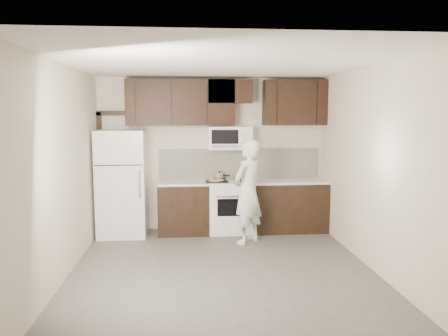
{
  "coord_description": "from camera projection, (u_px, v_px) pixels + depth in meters",
  "views": [
    {
      "loc": [
        -0.46,
        -5.54,
        2.08
      ],
      "look_at": [
        0.1,
        0.9,
        1.27
      ],
      "focal_mm": 35.0,
      "sensor_mm": 36.0,
      "label": 1
    }
  ],
  "objects": [
    {
      "name": "floor",
      "position": [
        222.0,
        271.0,
        5.78
      ],
      "size": [
        4.5,
        4.5,
        0.0
      ],
      "primitive_type": "plane",
      "color": "#4E4C49",
      "rests_on": "ground"
    },
    {
      "name": "back_wall",
      "position": [
        212.0,
        154.0,
        7.83
      ],
      "size": [
        4.0,
        0.0,
        4.0
      ],
      "primitive_type": "plane",
      "rotation": [
        1.57,
        0.0,
        0.0
      ],
      "color": "beige",
      "rests_on": "ground"
    },
    {
      "name": "ceiling",
      "position": [
        222.0,
        63.0,
        5.44
      ],
      "size": [
        4.5,
        4.5,
        0.0
      ],
      "primitive_type": "plane",
      "rotation": [
        3.14,
        0.0,
        0.0
      ],
      "color": "white",
      "rests_on": "back_wall"
    },
    {
      "name": "counter_run",
      "position": [
        247.0,
        206.0,
        7.69
      ],
      "size": [
        2.95,
        0.64,
        0.91
      ],
      "color": "black",
      "rests_on": "floor"
    },
    {
      "name": "stove",
      "position": [
        230.0,
        206.0,
        7.66
      ],
      "size": [
        0.76,
        0.66,
        0.94
      ],
      "color": "white",
      "rests_on": "floor"
    },
    {
      "name": "backsplash",
      "position": [
        240.0,
        163.0,
        7.89
      ],
      "size": [
        2.9,
        0.02,
        0.54
      ],
      "primitive_type": "cube",
      "color": "silver",
      "rests_on": "counter_run"
    },
    {
      "name": "upper_cabinets",
      "position": [
        224.0,
        101.0,
        7.56
      ],
      "size": [
        3.48,
        0.35,
        0.78
      ],
      "color": "black",
      "rests_on": "back_wall"
    },
    {
      "name": "microwave",
      "position": [
        230.0,
        138.0,
        7.63
      ],
      "size": [
        0.76,
        0.42,
        0.4
      ],
      "color": "white",
      "rests_on": "upper_cabinets"
    },
    {
      "name": "refrigerator",
      "position": [
        122.0,
        183.0,
        7.4
      ],
      "size": [
        0.8,
        0.76,
        1.8
      ],
      "color": "white",
      "rests_on": "floor"
    },
    {
      "name": "door_trim",
      "position": [
        103.0,
        161.0,
        7.64
      ],
      "size": [
        0.5,
        0.08,
        2.12
      ],
      "color": "black",
      "rests_on": "floor"
    },
    {
      "name": "saucepan",
      "position": [
        219.0,
        176.0,
        7.73
      ],
      "size": [
        0.27,
        0.16,
        0.16
      ],
      "color": "silver",
      "rests_on": "stove"
    },
    {
      "name": "baking_tray",
      "position": [
        217.0,
        181.0,
        7.48
      ],
      "size": [
        0.39,
        0.3,
        0.02
      ],
      "primitive_type": "cube",
      "rotation": [
        0.0,
        0.0,
        -0.04
      ],
      "color": "black",
      "rests_on": "counter_run"
    },
    {
      "name": "pizza",
      "position": [
        217.0,
        180.0,
        7.48
      ],
      "size": [
        0.27,
        0.27,
        0.02
      ],
      "primitive_type": "cylinder",
      "rotation": [
        0.0,
        0.0,
        -0.04
      ],
      "color": "beige",
      "rests_on": "baking_tray"
    },
    {
      "name": "person",
      "position": [
        248.0,
        192.0,
        6.96
      ],
      "size": [
        0.71,
        0.72,
        1.68
      ],
      "primitive_type": "imported",
      "rotation": [
        0.0,
        0.0,
        3.96
      ],
      "color": "silver",
      "rests_on": "floor"
    }
  ]
}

